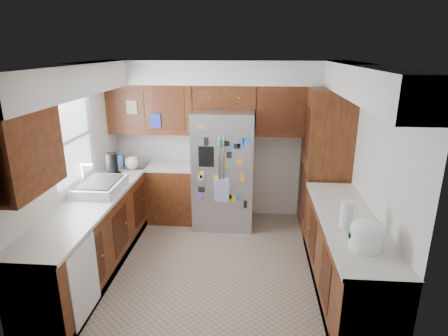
{
  "coord_description": "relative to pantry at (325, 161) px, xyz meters",
  "views": [
    {
      "loc": [
        0.45,
        -4.23,
        2.67
      ],
      "look_at": [
        0.07,
        0.35,
        1.19
      ],
      "focal_mm": 30.0,
      "sensor_mm": 36.0,
      "label": 1
    }
  ],
  "objects": [
    {
      "name": "rice_cooker",
      "position": [
        -0.0,
        -2.23,
        -0.01
      ],
      "size": [
        0.32,
        0.31,
        0.27
      ],
      "color": "white",
      "rests_on": "right_counter_run"
    },
    {
      "name": "left_counter_run",
      "position": [
        -2.86,
        -1.12,
        -0.65
      ],
      "size": [
        1.36,
        3.2,
        0.92
      ],
      "color": "#3B1A0B",
      "rests_on": "ground"
    },
    {
      "name": "pantry",
      "position": [
        0.0,
        0.0,
        0.0
      ],
      "size": [
        0.6,
        0.9,
        2.15
      ],
      "primitive_type": "cube",
      "color": "#3B1A0B",
      "rests_on": "ground"
    },
    {
      "name": "fridge",
      "position": [
        -1.5,
        0.05,
        -0.17
      ],
      "size": [
        0.9,
        0.79,
        1.8
      ],
      "color": "#A0A0A5",
      "rests_on": "ground"
    },
    {
      "name": "sink_assembly",
      "position": [
        -3.0,
        -1.05,
        -0.09
      ],
      "size": [
        0.52,
        0.7,
        0.37
      ],
      "color": "white",
      "rests_on": "left_counter_run"
    },
    {
      "name": "left_counter_clutter",
      "position": [
        -2.97,
        -0.34,
        -0.02
      ],
      "size": [
        0.41,
        0.87,
        0.38
      ],
      "color": "black",
      "rests_on": "left_counter_run"
    },
    {
      "name": "right_counter_run",
      "position": [
        0.0,
        -1.62,
        -0.65
      ],
      "size": [
        0.63,
        2.25,
        0.92
      ],
      "color": "#3B1A0B",
      "rests_on": "ground"
    },
    {
      "name": "paper_towel",
      "position": [
        -0.09,
        -1.82,
        -0.01
      ],
      "size": [
        0.12,
        0.12,
        0.28
      ],
      "primitive_type": "cylinder",
      "color": "white",
      "rests_on": "right_counter_run"
    },
    {
      "name": "bridge_cabinet",
      "position": [
        -1.5,
        0.28,
        0.9
      ],
      "size": [
        0.96,
        0.34,
        0.35
      ],
      "primitive_type": "cube",
      "color": "#3B1A0B",
      "rests_on": "fridge"
    },
    {
      "name": "floor",
      "position": [
        -1.5,
        -1.15,
        -1.07
      ],
      "size": [
        3.6,
        3.6,
        0.0
      ],
      "primitive_type": "plane",
      "color": "gray",
      "rests_on": "ground"
    },
    {
      "name": "room_shell",
      "position": [
        -1.61,
        -0.79,
        0.75
      ],
      "size": [
        3.64,
        3.24,
        2.52
      ],
      "color": "silver",
      "rests_on": "ground"
    },
    {
      "name": "fridge_top_items",
      "position": [
        -1.57,
        0.3,
        1.21
      ],
      "size": [
        0.72,
        0.32,
        0.29
      ],
      "color": "#1D29AD",
      "rests_on": "bridge_cabinet"
    }
  ]
}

